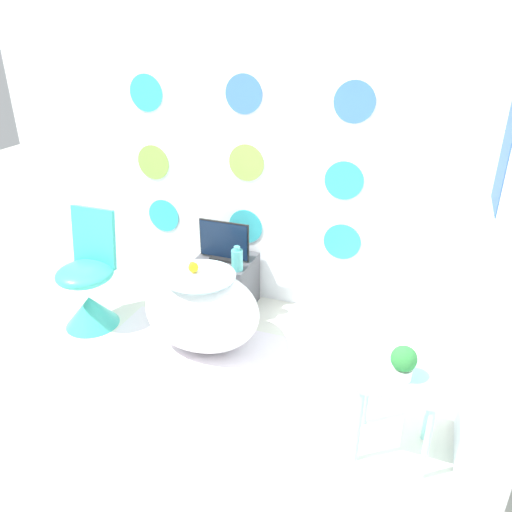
{
  "coord_description": "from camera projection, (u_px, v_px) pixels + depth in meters",
  "views": [
    {
      "loc": [
        1.38,
        -1.77,
        2.19
      ],
      "look_at": [
        0.41,
        0.82,
        0.84
      ],
      "focal_mm": 35.0,
      "sensor_mm": 36.0,
      "label": 1
    }
  ],
  "objects": [
    {
      "name": "ground_plane",
      "position": [
        139.0,
        435.0,
        2.89
      ],
      "size": [
        12.0,
        12.0,
        0.0
      ],
      "primitive_type": "plane",
      "color": "silver"
    },
    {
      "name": "vase",
      "position": [
        237.0,
        260.0,
        3.76
      ],
      "size": [
        0.09,
        0.09,
        0.2
      ],
      "color": "#51B2AD",
      "rests_on": "tv_cabinet"
    },
    {
      "name": "tv",
      "position": [
        224.0,
        243.0,
        3.91
      ],
      "size": [
        0.41,
        0.12,
        0.32
      ],
      "color": "black",
      "rests_on": "tv_cabinet"
    },
    {
      "name": "tv_cabinet",
      "position": [
        225.0,
        283.0,
        4.06
      ],
      "size": [
        0.45,
        0.42,
        0.43
      ],
      "color": "#4C4C51",
      "rests_on": "ground_plane"
    },
    {
      "name": "side_table",
      "position": [
        398.0,
        394.0,
        2.62
      ],
      "size": [
        0.39,
        0.34,
        0.5
      ],
      "color": "#99E0D8",
      "rests_on": "ground_plane"
    },
    {
      "name": "rug",
      "position": [
        192.0,
        348.0,
        3.63
      ],
      "size": [
        1.31,
        0.74,
        0.01
      ],
      "color": "silver",
      "rests_on": "ground_plane"
    },
    {
      "name": "bathtub",
      "position": [
        202.0,
        310.0,
        3.54
      ],
      "size": [
        0.85,
        0.61,
        0.59
      ],
      "color": "white",
      "rests_on": "ground_plane"
    },
    {
      "name": "chair",
      "position": [
        89.0,
        291.0,
        3.8
      ],
      "size": [
        0.43,
        0.43,
        0.9
      ],
      "color": "#38B2A3",
      "rests_on": "ground_plane"
    },
    {
      "name": "rubber_duck",
      "position": [
        193.0,
        267.0,
        3.4
      ],
      "size": [
        0.07,
        0.08,
        0.09
      ],
      "color": "yellow",
      "rests_on": "bathtub"
    },
    {
      "name": "wall_back_dotted",
      "position": [
        247.0,
        145.0,
        3.78
      ],
      "size": [
        4.41,
        0.05,
        2.6
      ],
      "color": "white",
      "rests_on": "ground_plane"
    },
    {
      "name": "wall_right",
      "position": [
        503.0,
        210.0,
        2.5
      ],
      "size": [
        0.06,
        2.72,
        2.6
      ],
      "color": "silver",
      "rests_on": "ground_plane"
    },
    {
      "name": "potted_plant_left",
      "position": [
        403.0,
        362.0,
        2.53
      ],
      "size": [
        0.13,
        0.13,
        0.19
      ],
      "color": "white",
      "rests_on": "side_table"
    }
  ]
}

